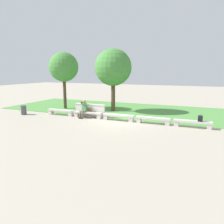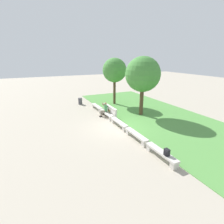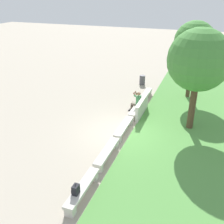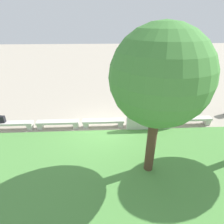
{
  "view_description": "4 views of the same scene",
  "coord_description": "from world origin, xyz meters",
  "px_view_note": "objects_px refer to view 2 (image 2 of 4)",
  "views": [
    {
      "loc": [
        5.59,
        -14.2,
        3.52
      ],
      "look_at": [
        -0.23,
        -0.64,
        0.72
      ],
      "focal_mm": 35.0,
      "sensor_mm": 36.0,
      "label": 1
    },
    {
      "loc": [
        11.39,
        -5.92,
        5.32
      ],
      "look_at": [
        -1.27,
        -0.03,
        0.85
      ],
      "focal_mm": 28.0,
      "sensor_mm": 36.0,
      "label": 2
    },
    {
      "loc": [
        11.66,
        3.59,
        6.99
      ],
      "look_at": [
        -0.32,
        -0.79,
        0.95
      ],
      "focal_mm": 42.0,
      "sensor_mm": 36.0,
      "label": 3
    },
    {
      "loc": [
        -0.06,
        8.36,
        5.33
      ],
      "look_at": [
        -0.51,
        -0.39,
        0.73
      ],
      "focal_mm": 28.0,
      "sensor_mm": 36.0,
      "label": 4
    }
  ],
  "objects_px": {
    "bench_end": "(161,154)",
    "trash_bin": "(80,101)",
    "bench_mid": "(119,123)",
    "person_photographer": "(104,109)",
    "bench_main": "(97,107)",
    "bench_far": "(136,135)",
    "tree_left_background": "(143,75)",
    "backpack": "(167,152)",
    "tree_behind_wall": "(115,70)",
    "bench_near": "(107,114)"
  },
  "relations": [
    {
      "from": "bench_end",
      "to": "person_photographer",
      "type": "height_order",
      "value": "person_photographer"
    },
    {
      "from": "bench_near",
      "to": "bench_end",
      "type": "bearing_deg",
      "value": 0.0
    },
    {
      "from": "tree_left_background",
      "to": "bench_mid",
      "type": "bearing_deg",
      "value": -61.19
    },
    {
      "from": "bench_end",
      "to": "tree_left_background",
      "type": "xyz_separation_m",
      "value": [
        -6.78,
        3.24,
        3.46
      ]
    },
    {
      "from": "bench_end",
      "to": "tree_behind_wall",
      "type": "xyz_separation_m",
      "value": [
        -11.44,
        2.69,
        3.52
      ]
    },
    {
      "from": "tree_left_background",
      "to": "bench_near",
      "type": "bearing_deg",
      "value": -102.47
    },
    {
      "from": "bench_main",
      "to": "bench_end",
      "type": "bearing_deg",
      "value": 0.0
    },
    {
      "from": "bench_main",
      "to": "bench_far",
      "type": "height_order",
      "value": "same"
    },
    {
      "from": "tree_behind_wall",
      "to": "trash_bin",
      "type": "distance_m",
      "value": 5.26
    },
    {
      "from": "bench_near",
      "to": "bench_end",
      "type": "xyz_separation_m",
      "value": [
        7.5,
        0.0,
        0.0
      ]
    },
    {
      "from": "bench_mid",
      "to": "tree_behind_wall",
      "type": "relative_size",
      "value": 0.44
    },
    {
      "from": "person_photographer",
      "to": "bench_far",
      "type": "bearing_deg",
      "value": 0.83
    },
    {
      "from": "bench_mid",
      "to": "backpack",
      "type": "bearing_deg",
      "value": -0.48
    },
    {
      "from": "bench_mid",
      "to": "tree_behind_wall",
      "type": "distance_m",
      "value": 7.82
    },
    {
      "from": "bench_main",
      "to": "bench_end",
      "type": "relative_size",
      "value": 1.0
    },
    {
      "from": "trash_bin",
      "to": "bench_main",
      "type": "bearing_deg",
      "value": 18.79
    },
    {
      "from": "trash_bin",
      "to": "tree_left_background",
      "type": "bearing_deg",
      "value": 34.62
    },
    {
      "from": "bench_end",
      "to": "trash_bin",
      "type": "relative_size",
      "value": 3.06
    },
    {
      "from": "bench_main",
      "to": "bench_end",
      "type": "distance_m",
      "value": 9.99
    },
    {
      "from": "bench_near",
      "to": "trash_bin",
      "type": "height_order",
      "value": "trash_bin"
    },
    {
      "from": "tree_behind_wall",
      "to": "trash_bin",
      "type": "height_order",
      "value": "tree_behind_wall"
    },
    {
      "from": "trash_bin",
      "to": "bench_end",
      "type": "bearing_deg",
      "value": 4.4
    },
    {
      "from": "tree_behind_wall",
      "to": "bench_end",
      "type": "bearing_deg",
      "value": -13.22
    },
    {
      "from": "bench_end",
      "to": "person_photographer",
      "type": "relative_size",
      "value": 1.74
    },
    {
      "from": "bench_near",
      "to": "tree_left_background",
      "type": "height_order",
      "value": "tree_left_background"
    },
    {
      "from": "bench_mid",
      "to": "bench_near",
      "type": "bearing_deg",
      "value": 180.0
    },
    {
      "from": "person_photographer",
      "to": "backpack",
      "type": "xyz_separation_m",
      "value": [
        8.23,
        0.03,
        -0.11
      ]
    },
    {
      "from": "bench_main",
      "to": "bench_end",
      "type": "xyz_separation_m",
      "value": [
        9.99,
        0.0,
        0.0
      ]
    },
    {
      "from": "backpack",
      "to": "trash_bin",
      "type": "xyz_separation_m",
      "value": [
        -13.34,
        -0.95,
        -0.25
      ]
    },
    {
      "from": "bench_main",
      "to": "trash_bin",
      "type": "relative_size",
      "value": 3.06
    },
    {
      "from": "bench_mid",
      "to": "tree_left_background",
      "type": "distance_m",
      "value": 5.07
    },
    {
      "from": "bench_end",
      "to": "backpack",
      "type": "bearing_deg",
      "value": -6.08
    },
    {
      "from": "bench_far",
      "to": "bench_end",
      "type": "bearing_deg",
      "value": 0.0
    },
    {
      "from": "bench_end",
      "to": "tree_behind_wall",
      "type": "height_order",
      "value": "tree_behind_wall"
    },
    {
      "from": "bench_far",
      "to": "backpack",
      "type": "relative_size",
      "value": 5.37
    },
    {
      "from": "bench_end",
      "to": "trash_bin",
      "type": "height_order",
      "value": "trash_bin"
    },
    {
      "from": "bench_near",
      "to": "bench_far",
      "type": "xyz_separation_m",
      "value": [
        5.0,
        0.0,
        0.0
      ]
    },
    {
      "from": "bench_end",
      "to": "trash_bin",
      "type": "distance_m",
      "value": 12.95
    },
    {
      "from": "bench_mid",
      "to": "person_photographer",
      "type": "bearing_deg",
      "value": -178.43
    },
    {
      "from": "bench_mid",
      "to": "bench_end",
      "type": "bearing_deg",
      "value": 0.0
    },
    {
      "from": "bench_mid",
      "to": "bench_far",
      "type": "xyz_separation_m",
      "value": [
        2.5,
        0.0,
        0.0
      ]
    },
    {
      "from": "bench_main",
      "to": "tree_left_background",
      "type": "xyz_separation_m",
      "value": [
        3.22,
        3.24,
        3.46
      ]
    },
    {
      "from": "person_photographer",
      "to": "trash_bin",
      "type": "xyz_separation_m",
      "value": [
        -5.11,
        -0.92,
        -0.36
      ]
    },
    {
      "from": "bench_main",
      "to": "person_photographer",
      "type": "height_order",
      "value": "person_photographer"
    },
    {
      "from": "bench_far",
      "to": "bench_end",
      "type": "relative_size",
      "value": 1.0
    },
    {
      "from": "backpack",
      "to": "tree_left_background",
      "type": "bearing_deg",
      "value": 155.49
    },
    {
      "from": "backpack",
      "to": "tree_left_background",
      "type": "distance_m",
      "value": 8.52
    },
    {
      "from": "bench_mid",
      "to": "tree_left_background",
      "type": "relative_size",
      "value": 0.43
    },
    {
      "from": "bench_mid",
      "to": "trash_bin",
      "type": "height_order",
      "value": "trash_bin"
    },
    {
      "from": "bench_main",
      "to": "tree_left_background",
      "type": "height_order",
      "value": "tree_left_background"
    }
  ]
}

